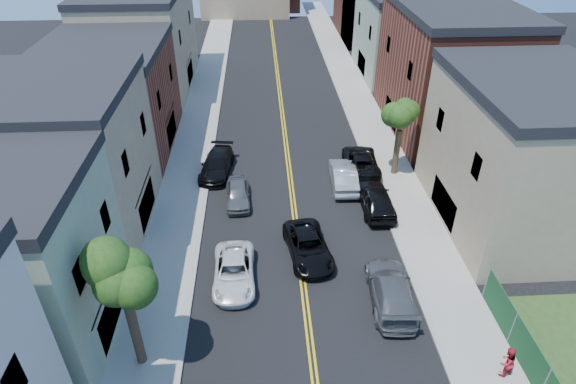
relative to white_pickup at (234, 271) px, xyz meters
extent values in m
cube|color=gray|center=(-4.10, 20.84, -0.60)|extent=(3.20, 100.00, 0.15)
cube|color=gray|center=(11.70, 20.84, -0.60)|extent=(3.20, 100.00, 0.15)
cube|color=gray|center=(-2.35, 20.84, -0.60)|extent=(0.30, 100.00, 0.15)
cube|color=gray|center=(9.95, 20.84, -0.60)|extent=(0.30, 100.00, 0.15)
cube|color=#998466|center=(-10.20, 5.84, 3.82)|extent=(9.00, 10.00, 9.00)
cube|color=brown|center=(-10.20, 16.84, 3.32)|extent=(9.00, 12.00, 8.00)
cube|color=#998466|center=(-10.20, 30.84, 4.07)|extent=(9.00, 16.00, 9.50)
cube|color=#998466|center=(17.80, 4.84, 3.82)|extent=(9.00, 12.00, 9.00)
cube|color=brown|center=(17.80, 18.84, 4.32)|extent=(9.00, 14.00, 10.00)
cube|color=gray|center=(17.80, 32.84, 3.57)|extent=(9.00, 12.00, 8.50)
cylinder|color=#342A1A|center=(-4.10, -5.16, 1.45)|extent=(0.44, 0.44, 3.96)
sphere|color=#1B3B10|center=(-4.10, -5.16, 5.77)|extent=(5.20, 5.20, 5.20)
sphere|color=#1B3B10|center=(-3.58, -5.55, 6.81)|extent=(3.90, 3.90, 3.90)
sphere|color=#1B3B10|center=(-4.62, -4.64, 5.25)|extent=(3.64, 3.64, 3.64)
cylinder|color=#342A1A|center=(11.70, 10.84, 1.23)|extent=(0.44, 0.44, 3.52)
sphere|color=#1B3B10|center=(11.70, 10.84, 4.97)|extent=(4.40, 4.40, 4.40)
sphere|color=#1B3B10|center=(12.14, 10.51, 5.85)|extent=(3.30, 3.30, 3.30)
sphere|color=#1B3B10|center=(11.26, 11.28, 4.53)|extent=(3.08, 3.08, 3.08)
imported|color=silver|center=(0.00, 0.00, 0.00)|extent=(2.34, 4.93, 1.36)
imported|color=#4F5256|center=(0.00, 7.78, 0.01)|extent=(1.83, 4.11, 1.37)
imported|color=black|center=(-1.70, 11.82, 0.06)|extent=(2.74, 5.36, 1.49)
imported|color=#505256|center=(8.29, -2.03, 0.11)|extent=(2.58, 5.58, 1.58)
imported|color=black|center=(9.30, 6.38, 0.18)|extent=(2.08, 5.06, 1.72)
imported|color=#ACAEB4|center=(7.60, 9.53, 0.12)|extent=(1.86, 4.93, 1.61)
imported|color=black|center=(9.30, 11.71, 0.07)|extent=(2.73, 5.49, 1.49)
imported|color=black|center=(4.30, 1.86, 0.02)|extent=(2.98, 5.29, 1.40)
imported|color=red|center=(12.28, -6.89, 0.31)|extent=(0.97, 0.86, 1.67)
camera|label=1|loc=(1.80, -19.80, 18.19)|focal=29.82mm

